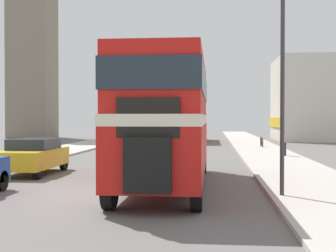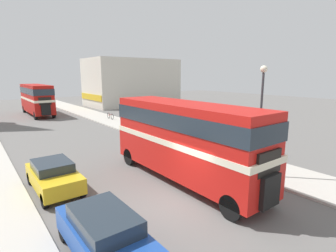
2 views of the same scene
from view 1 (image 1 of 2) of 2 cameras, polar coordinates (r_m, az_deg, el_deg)
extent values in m
plane|color=slate|center=(14.15, -8.65, -8.30)|extent=(120.00, 120.00, 0.00)
cube|color=#B7B2A8|center=(14.13, 19.26, -8.12)|extent=(3.50, 120.00, 0.12)
cube|color=red|center=(15.52, 0.00, -2.68)|extent=(2.44, 9.70, 1.60)
cube|color=beige|center=(15.49, 0.00, 0.81)|extent=(2.46, 9.75, 0.29)
cube|color=red|center=(15.52, 0.00, 4.57)|extent=(2.39, 9.51, 1.74)
cube|color=#232D38|center=(15.53, 0.00, 4.89)|extent=(2.46, 9.61, 0.79)
cube|color=black|center=(10.63, -2.53, -4.82)|extent=(1.10, 0.20, 1.28)
cube|color=black|center=(10.71, -2.43, 1.02)|extent=(1.46, 0.12, 0.93)
cylinder|color=black|center=(11.81, -7.14, -7.64)|extent=(0.28, 1.03, 1.03)
cylinder|color=black|center=(11.54, 3.48, -7.83)|extent=(0.28, 1.03, 1.03)
cylinder|color=black|center=(19.60, -2.06, -4.18)|extent=(0.28, 1.03, 1.03)
cylinder|color=black|center=(19.43, 4.27, -4.22)|extent=(0.28, 1.03, 1.03)
cube|color=#B2140F|center=(45.13, 2.12, -0.23)|extent=(2.43, 9.61, 1.62)
cube|color=beige|center=(45.12, 2.12, 0.98)|extent=(2.45, 9.66, 0.29)
cube|color=#B2140F|center=(45.13, 2.12, 2.29)|extent=(2.38, 9.42, 1.77)
cube|color=#232D38|center=(45.13, 2.12, 2.41)|extent=(2.45, 9.52, 0.80)
cube|color=black|center=(40.23, 1.71, -0.50)|extent=(1.09, 0.20, 1.30)
cube|color=black|center=(40.36, 1.73, 1.06)|extent=(1.46, 0.12, 0.94)
cylinder|color=black|center=(41.26, 0.31, -1.44)|extent=(0.28, 1.03, 1.03)
cylinder|color=black|center=(41.12, 3.29, -1.45)|extent=(0.28, 1.03, 1.03)
cylinder|color=black|center=(49.09, 1.12, -1.05)|extent=(0.28, 1.03, 1.03)
cylinder|color=black|center=(48.98, 3.63, -1.05)|extent=(0.28, 1.03, 1.03)
cylinder|color=black|center=(15.56, -19.66, -6.31)|extent=(0.20, 0.64, 0.64)
cube|color=gold|center=(19.75, -16.17, -3.79)|extent=(1.81, 3.94, 0.72)
cube|color=#232D38|center=(19.85, -16.01, -2.11)|extent=(1.59, 2.05, 0.43)
cylinder|color=black|center=(18.07, -15.58, -5.27)|extent=(0.20, 0.64, 0.64)
cylinder|color=black|center=(21.48, -16.67, -4.28)|extent=(0.20, 0.64, 0.64)
cylinder|color=black|center=(20.93, -12.58, -4.40)|extent=(0.20, 0.64, 0.64)
cylinder|color=#282833|center=(27.52, 13.71, -2.74)|extent=(0.14, 0.14, 0.75)
cylinder|color=#282833|center=(27.55, 14.07, -2.74)|extent=(0.14, 0.14, 0.75)
cylinder|color=tan|center=(27.50, 13.90, -1.34)|extent=(0.31, 0.31, 0.60)
sphere|color=tan|center=(27.49, 13.90, -0.51)|extent=(0.20, 0.20, 0.20)
torus|color=black|center=(35.01, 11.44, -1.97)|extent=(0.05, 0.71, 0.71)
torus|color=black|center=(36.05, 11.26, -1.88)|extent=(0.05, 0.71, 0.71)
cylinder|color=maroon|center=(35.52, 11.35, -1.68)|extent=(0.04, 1.06, 0.34)
cylinder|color=maroon|center=(35.89, 11.29, -1.55)|extent=(0.04, 0.04, 0.43)
cylinder|color=#38383D|center=(13.46, 13.77, 3.46)|extent=(0.12, 0.12, 5.50)
cube|color=gray|center=(55.14, -16.20, 10.55)|extent=(4.44, 4.44, 22.91)
cube|color=gold|center=(48.86, 12.95, 0.45)|extent=(0.12, 8.63, 0.99)
camera|label=2|loc=(11.95, -56.21, 16.27)|focal=28.00mm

